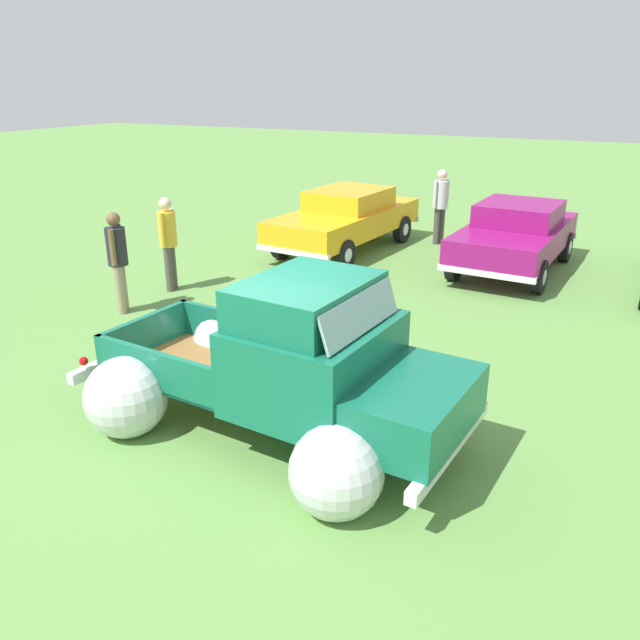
% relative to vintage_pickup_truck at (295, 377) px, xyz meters
% --- Properties ---
extents(ground_plane, '(80.00, 80.00, 0.00)m').
position_rel_vintage_pickup_truck_xyz_m(ground_plane, '(-0.39, 0.04, -0.76)').
color(ground_plane, '#609347').
extents(vintage_pickup_truck, '(4.77, 3.09, 1.96)m').
position_rel_vintage_pickup_truck_xyz_m(vintage_pickup_truck, '(0.00, 0.00, 0.00)').
color(vintage_pickup_truck, black).
rests_on(vintage_pickup_truck, ground).
extents(show_car_0, '(2.28, 4.69, 1.43)m').
position_rel_vintage_pickup_truck_xyz_m(show_car_0, '(-2.95, 8.00, 0.03)').
color(show_car_0, black).
rests_on(show_car_0, ground).
extents(show_car_1, '(2.15, 4.24, 1.43)m').
position_rel_vintage_pickup_truck_xyz_m(show_car_1, '(0.97, 8.03, 0.02)').
color(show_car_1, black).
rests_on(show_car_1, ground).
extents(spectator_0, '(0.42, 0.53, 1.80)m').
position_rel_vintage_pickup_truck_xyz_m(spectator_0, '(-4.73, 3.69, 0.28)').
color(spectator_0, '#4C4742').
rests_on(spectator_0, ground).
extents(spectator_1, '(0.46, 0.51, 1.77)m').
position_rel_vintage_pickup_truck_xyz_m(spectator_1, '(-4.71, 2.32, 0.26)').
color(spectator_1, gray).
rests_on(spectator_1, ground).
extents(spectator_2, '(0.45, 0.52, 1.82)m').
position_rel_vintage_pickup_truck_xyz_m(spectator_2, '(-1.13, 9.58, 0.29)').
color(spectator_2, '#4C4742').
rests_on(spectator_2, ground).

